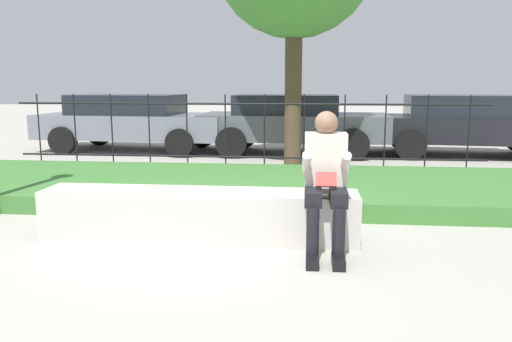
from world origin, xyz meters
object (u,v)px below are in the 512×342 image
Objects in this scene: person_seated_reader at (326,176)px; car_parked_left at (133,121)px; stone_bench at (199,217)px; car_parked_center at (292,122)px; car_parked_right at (467,123)px.

car_parked_left is (-4.10, 6.65, -0.02)m from person_seated_reader.
stone_bench is at bearing -61.42° from car_parked_left.
car_parked_center is at bearing 1.48° from car_parked_left.
car_parked_left is at bearing 121.68° from person_seated_reader.
person_seated_reader is 0.32× the size of car_parked_center.
person_seated_reader is 7.26m from car_parked_right.
person_seated_reader is at bearing -111.51° from car_parked_right.
car_parked_right is at bearing 63.63° from person_seated_reader.
stone_bench is 0.77× the size of car_parked_center.
car_parked_center is (3.62, -0.18, 0.01)m from car_parked_left.
car_parked_center is (0.74, 6.19, 0.48)m from stone_bench.
car_parked_left is at bearing -176.25° from car_parked_right.
stone_bench is 1.35m from person_seated_reader.
person_seated_reader reaches higher than car_parked_right.
person_seated_reader is 0.29× the size of car_parked_left.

